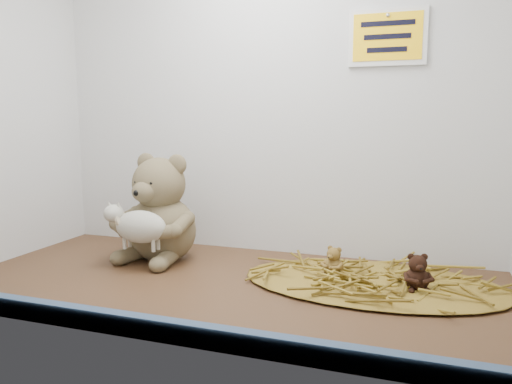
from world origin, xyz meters
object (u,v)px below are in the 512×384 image
(toy_lamb, at_px, (141,227))
(main_teddy, at_px, (161,207))
(mini_teddy_brown, at_px, (417,270))
(mini_teddy_tan, at_px, (334,259))

(toy_lamb, bearing_deg, main_teddy, 90.00)
(toy_lamb, bearing_deg, mini_teddy_brown, 3.70)
(main_teddy, relative_size, mini_teddy_tan, 4.20)
(main_teddy, bearing_deg, toy_lamb, -81.42)
(mini_teddy_tan, relative_size, mini_teddy_brown, 0.85)
(main_teddy, distance_m, toy_lamb, 0.10)
(main_teddy, xyz_separation_m, toy_lamb, (0.00, -0.10, -0.03))
(main_teddy, xyz_separation_m, mini_teddy_brown, (0.63, -0.06, -0.09))
(main_teddy, height_order, mini_teddy_brown, main_teddy)
(mini_teddy_tan, bearing_deg, toy_lamb, -146.93)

